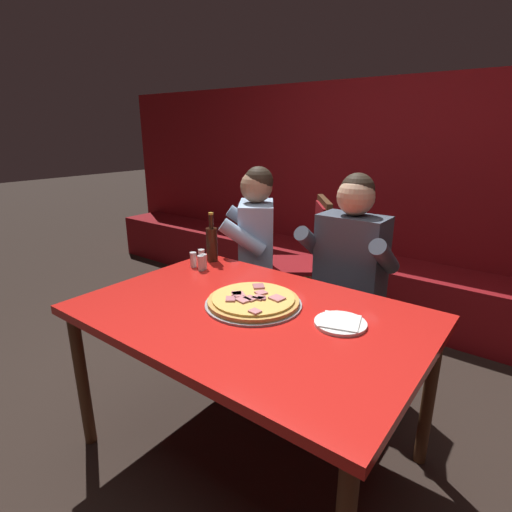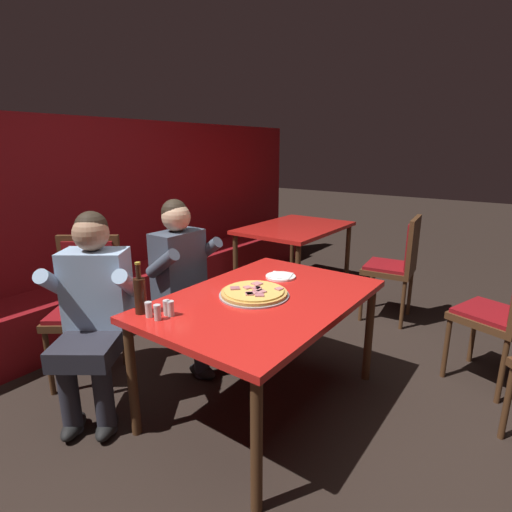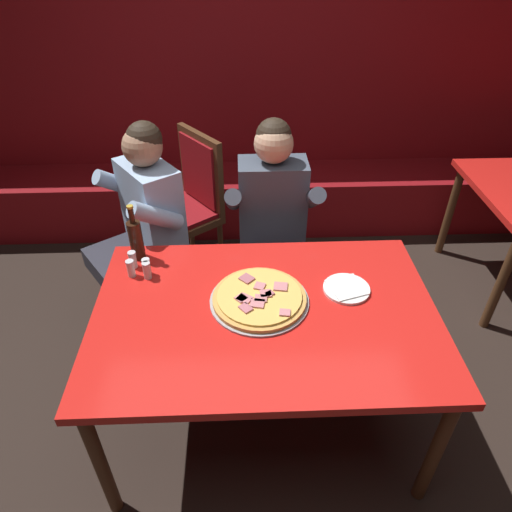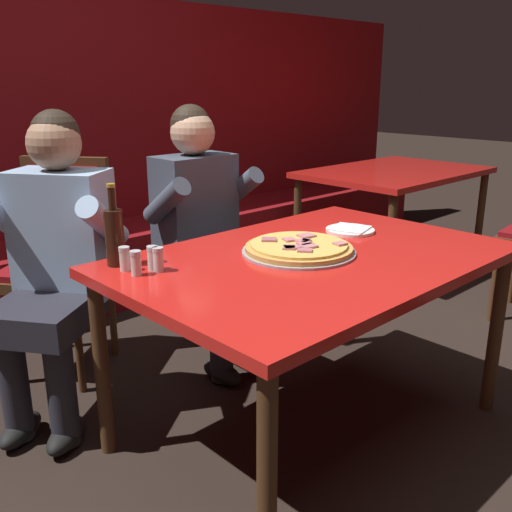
# 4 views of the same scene
# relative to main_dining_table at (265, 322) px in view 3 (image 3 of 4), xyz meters

# --- Properties ---
(ground_plane) EXTENTS (24.00, 24.00, 0.00)m
(ground_plane) POSITION_rel_main_dining_table_xyz_m (0.00, 0.00, -0.68)
(ground_plane) COLOR black
(booth_wall_panel) EXTENTS (6.80, 0.16, 1.90)m
(booth_wall_panel) POSITION_rel_main_dining_table_xyz_m (0.00, 2.18, 0.27)
(booth_wall_panel) COLOR maroon
(booth_wall_panel) RESTS_ON ground_plane
(booth_bench) EXTENTS (6.46, 0.48, 0.46)m
(booth_bench) POSITION_rel_main_dining_table_xyz_m (0.00, 1.86, -0.45)
(booth_bench) COLOR maroon
(booth_bench) RESTS_ON ground_plane
(main_dining_table) EXTENTS (1.47, 1.00, 0.75)m
(main_dining_table) POSITION_rel_main_dining_table_xyz_m (0.00, 0.00, 0.00)
(main_dining_table) COLOR #4C2D19
(main_dining_table) RESTS_ON ground_plane
(pizza) EXTENTS (0.43, 0.43, 0.05)m
(pizza) POSITION_rel_main_dining_table_xyz_m (-0.02, 0.06, 0.09)
(pizza) COLOR #9E9EA3
(pizza) RESTS_ON main_dining_table
(plate_white_paper) EXTENTS (0.21, 0.21, 0.02)m
(plate_white_paper) POSITION_rel_main_dining_table_xyz_m (0.37, 0.12, 0.08)
(plate_white_paper) COLOR white
(plate_white_paper) RESTS_ON main_dining_table
(beer_bottle) EXTENTS (0.07, 0.07, 0.29)m
(beer_bottle) POSITION_rel_main_dining_table_xyz_m (-0.60, 0.41, 0.18)
(beer_bottle) COLOR black
(beer_bottle) RESTS_ON main_dining_table
(shaker_parmesan) EXTENTS (0.04, 0.04, 0.09)m
(shaker_parmesan) POSITION_rel_main_dining_table_xyz_m (-0.61, 0.33, 0.11)
(shaker_parmesan) COLOR silver
(shaker_parmesan) RESTS_ON main_dining_table
(shaker_red_pepper_flakes) EXTENTS (0.04, 0.04, 0.09)m
(shaker_red_pepper_flakes) POSITION_rel_main_dining_table_xyz_m (-0.54, 0.27, 0.11)
(shaker_red_pepper_flakes) COLOR silver
(shaker_red_pepper_flakes) RESTS_ON main_dining_table
(shaker_oregano) EXTENTS (0.04, 0.04, 0.09)m
(shaker_oregano) POSITION_rel_main_dining_table_xyz_m (-0.61, 0.26, 0.11)
(shaker_oregano) COLOR silver
(shaker_oregano) RESTS_ON main_dining_table
(shaker_black_pepper) EXTENTS (0.04, 0.04, 0.09)m
(shaker_black_pepper) POSITION_rel_main_dining_table_xyz_m (-0.53, 0.24, 0.11)
(shaker_black_pepper) COLOR silver
(shaker_black_pepper) RESTS_ON main_dining_table
(diner_seated_blue_shirt) EXTENTS (0.53, 0.53, 1.27)m
(diner_seated_blue_shirt) POSITION_rel_main_dining_table_xyz_m (0.09, 0.76, 0.03)
(diner_seated_blue_shirt) COLOR black
(diner_seated_blue_shirt) RESTS_ON ground_plane
(dining_chair_near_right) EXTENTS (0.62, 0.62, 1.03)m
(dining_chair_near_right) POSITION_rel_main_dining_table_xyz_m (-0.44, 1.23, -0.08)
(dining_chair_near_right) COLOR #4C2D19
(dining_chair_near_right) RESTS_ON ground_plane
(diner_standing_companion) EXTENTS (0.64, 0.63, 1.27)m
(diner_standing_companion) POSITION_rel_main_dining_table_xyz_m (-0.66, 0.78, 0.03)
(diner_standing_companion) COLOR black
(diner_standing_companion) RESTS_ON ground_plane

